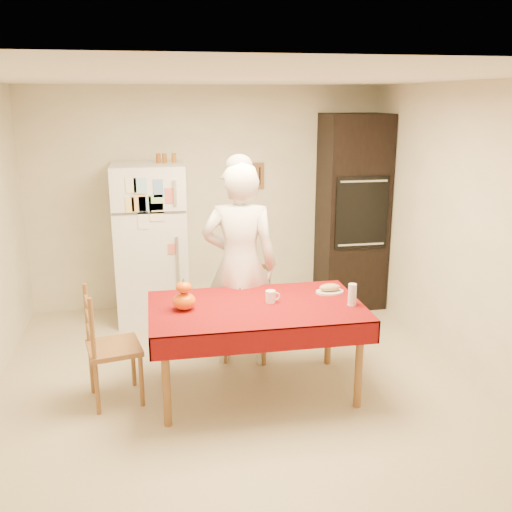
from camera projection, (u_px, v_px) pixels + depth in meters
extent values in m
plane|color=tan|center=(238.00, 394.00, 4.70)|extent=(4.50, 4.50, 0.00)
cube|color=beige|center=(207.00, 199.00, 6.50)|extent=(4.00, 0.02, 2.50)
cube|color=beige|center=(321.00, 391.00, 2.23)|extent=(4.00, 0.02, 2.50)
cube|color=beige|center=(475.00, 237.00, 4.72)|extent=(0.02, 4.50, 2.50)
cube|color=white|center=(234.00, 77.00, 4.03)|extent=(4.00, 4.50, 0.02)
cube|color=brown|center=(254.00, 176.00, 6.51)|extent=(0.22, 0.02, 0.30)
cube|color=white|center=(151.00, 243.00, 6.14)|extent=(0.75, 0.70, 1.70)
cube|color=silver|center=(175.00, 193.00, 5.68)|extent=(0.03, 0.03, 0.25)
cube|color=silver|center=(178.00, 265.00, 5.88)|extent=(0.03, 0.03, 0.60)
cube|color=black|center=(352.00, 212.00, 6.52)|extent=(0.70, 0.60, 2.20)
cube|color=black|center=(362.00, 213.00, 6.21)|extent=(0.59, 0.02, 0.80)
cylinder|color=brown|center=(166.00, 382.00, 4.16)|extent=(0.06, 0.06, 0.71)
cylinder|color=brown|center=(163.00, 339.00, 4.90)|extent=(0.06, 0.06, 0.71)
cylinder|color=brown|center=(359.00, 366.00, 4.42)|extent=(0.06, 0.06, 0.71)
cylinder|color=brown|center=(328.00, 327.00, 5.16)|extent=(0.06, 0.06, 0.71)
cube|color=brown|center=(256.00, 309.00, 4.56)|extent=(1.60, 0.90, 0.04)
cube|color=#5B050C|center=(256.00, 306.00, 4.55)|extent=(1.70, 1.00, 0.01)
cylinder|color=brown|center=(225.00, 341.00, 5.20)|extent=(0.04, 0.04, 0.43)
cylinder|color=brown|center=(231.00, 327.00, 5.53)|extent=(0.04, 0.04, 0.43)
cylinder|color=brown|center=(264.00, 343.00, 5.16)|extent=(0.04, 0.04, 0.43)
cylinder|color=brown|center=(268.00, 329.00, 5.48)|extent=(0.04, 0.04, 0.43)
cube|color=brown|center=(247.00, 311.00, 5.28)|extent=(0.52, 0.51, 0.04)
cube|color=brown|center=(250.00, 280.00, 5.38)|extent=(0.35, 0.14, 0.50)
cylinder|color=brown|center=(141.00, 381.00, 4.47)|extent=(0.04, 0.04, 0.43)
cylinder|color=brown|center=(97.00, 389.00, 4.35)|extent=(0.04, 0.04, 0.43)
cylinder|color=brown|center=(133.00, 362.00, 4.80)|extent=(0.04, 0.04, 0.43)
cylinder|color=brown|center=(92.00, 369.00, 4.67)|extent=(0.04, 0.04, 0.43)
cube|color=brown|center=(114.00, 348.00, 4.51)|extent=(0.48, 0.49, 0.04)
cube|color=brown|center=(89.00, 321.00, 4.38)|extent=(0.10, 0.36, 0.50)
imported|color=silver|center=(240.00, 266.00, 5.06)|extent=(0.75, 0.57, 1.85)
cylinder|color=white|center=(271.00, 297.00, 4.60)|extent=(0.08, 0.08, 0.10)
ellipsoid|color=#D74C05|center=(184.00, 301.00, 4.44)|extent=(0.18, 0.18, 0.14)
ellipsoid|color=#CA4B04|center=(184.00, 287.00, 4.41)|extent=(0.12, 0.12, 0.09)
cylinder|color=silver|center=(352.00, 295.00, 4.53)|extent=(0.07, 0.07, 0.18)
cylinder|color=silver|center=(330.00, 292.00, 4.84)|extent=(0.24, 0.24, 0.02)
ellipsoid|color=#A38250|center=(330.00, 287.00, 4.83)|extent=(0.18, 0.10, 0.06)
cylinder|color=brown|center=(158.00, 158.00, 5.97)|extent=(0.05, 0.05, 0.10)
cylinder|color=brown|center=(165.00, 158.00, 5.98)|extent=(0.05, 0.05, 0.10)
cylinder|color=#965D1B|center=(174.00, 158.00, 6.00)|extent=(0.05, 0.05, 0.10)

